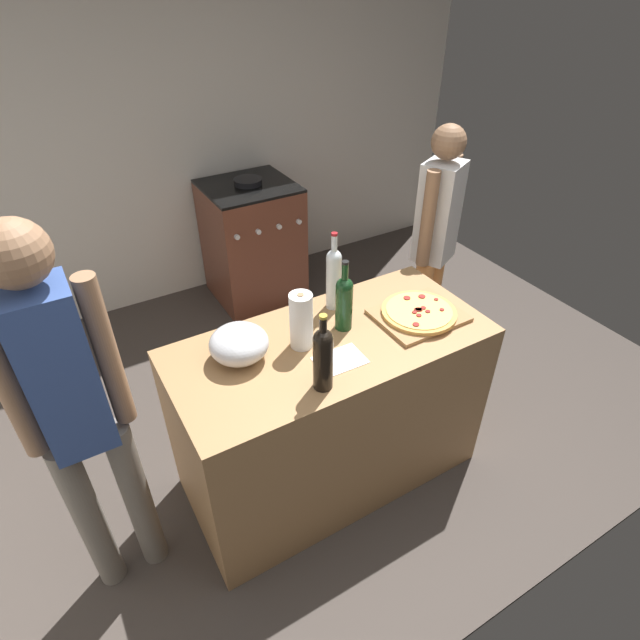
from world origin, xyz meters
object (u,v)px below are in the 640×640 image
Objects in this scene: paper_towel_roll at (301,321)px; person_in_red at (435,239)px; pizza at (419,312)px; wine_bottle_amber at (323,356)px; wine_bottle_clear at (334,276)px; person_in_stripes at (76,411)px; wine_bottle_green at (344,301)px; mixing_bowl at (239,344)px; stove at (253,242)px.

person_in_red reaches higher than paper_towel_roll.
paper_towel_roll reaches higher than pizza.
person_in_red reaches higher than wine_bottle_amber.
person_in_stripes is at bearing -169.34° from wine_bottle_clear.
wine_bottle_amber reaches higher than paper_towel_roll.
wine_bottle_clear is (-0.30, 0.28, 0.14)m from pizza.
wine_bottle_green is 0.22× the size of person_in_red.
person_in_red is at bearing 31.28° from wine_bottle_amber.
mixing_bowl reaches higher than pizza.
stove is (0.31, 1.77, -0.57)m from wine_bottle_green.
wine_bottle_clear is (0.28, 0.19, 0.04)m from paper_towel_roll.
person_in_stripes is 1.10× the size of person_in_red.
wine_bottle_amber is 0.20× the size of person_in_stripes.
wine_bottle_clear is 0.95m from person_in_red.
wine_bottle_green is (-0.35, 0.11, 0.12)m from pizza.
person_in_stripes reaches higher than stove.
paper_towel_roll is at bearing -11.26° from mixing_bowl.
person_in_red is (0.59, 0.57, -0.02)m from pizza.
wine_bottle_green is at bearing -154.33° from person_in_red.
person_in_stripes is (-1.50, 0.06, 0.08)m from pizza.
wine_bottle_amber reaches higher than mixing_bowl.
wine_bottle_green is 0.36× the size of stove.
wine_bottle_clear reaches higher than paper_towel_roll.
mixing_bowl is 0.40m from wine_bottle_amber.
paper_towel_roll is at bearing 78.67° from wine_bottle_amber.
mixing_bowl is at bearing -163.82° from person_in_red.
mixing_bowl is at bearing 176.01° from wine_bottle_green.
mixing_bowl is 0.26× the size of stove.
paper_towel_roll is 0.17× the size of person_in_red.
person_in_red is at bearing -64.48° from stove.
person_in_stripes is (-0.92, -0.04, -0.02)m from paper_towel_roll.
pizza is 1.94m from stove.
wine_bottle_clear is at bearing 10.66° from person_in_stripes.
stove is at bearing 73.15° from paper_towel_roll.
mixing_bowl is 0.16× the size of person_in_red.
pizza is 1.41× the size of mixing_bowl.
wine_bottle_amber is 0.90m from person_in_stripes.
pizza is at bearing -43.39° from wine_bottle_clear.
wine_bottle_green is at bearing 2.84° from person_in_stripes.
paper_towel_roll is at bearing -146.02° from wine_bottle_clear.
paper_towel_roll is 0.67× the size of wine_bottle_clear.
wine_bottle_amber is 1.44m from person_in_red.
wine_bottle_green is (0.50, -0.03, 0.07)m from mixing_bowl.
wine_bottle_amber is at bearing -134.21° from wine_bottle_green.
person_in_stripes is at bearing 177.81° from pizza.
stove is (0.81, 1.73, -0.50)m from mixing_bowl.
mixing_bowl is 1.98m from stove.
stove is at bearing 79.99° from wine_bottle_green.
paper_towel_roll is 0.77× the size of wine_bottle_amber.
wine_bottle_clear is at bearing -99.32° from stove.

